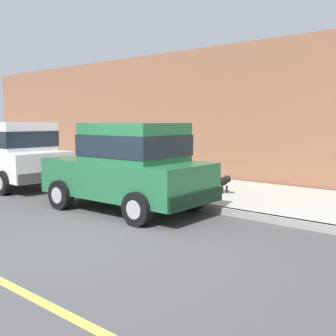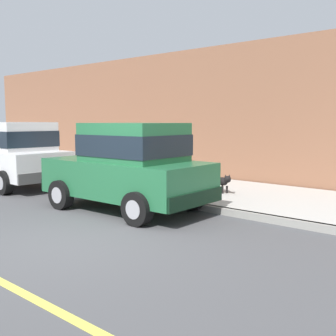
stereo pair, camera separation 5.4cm
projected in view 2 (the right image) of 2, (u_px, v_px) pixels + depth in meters
name	position (u px, v px, depth m)	size (l,w,h in m)	color
ground_plane	(71.00, 240.00, 6.72)	(80.00, 80.00, 0.00)	#4C4C4F
curb	(192.00, 206.00, 9.10)	(0.16, 64.00, 0.14)	gray
sidewalk	(236.00, 195.00, 10.45)	(3.60, 64.00, 0.14)	#B7B5AD
car_green_hatchback	(129.00, 165.00, 8.84)	(2.04, 3.85, 1.88)	#23663D
car_white_hatchback	(16.00, 153.00, 12.04)	(2.06, 3.86, 1.88)	white
dog_black	(224.00, 181.00, 10.27)	(0.46, 0.67, 0.49)	black
fire_hydrant	(125.00, 175.00, 11.12)	(0.34, 0.24, 0.72)	gold
building_facade	(147.00, 116.00, 15.17)	(0.50, 20.00, 4.20)	#8C5B42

